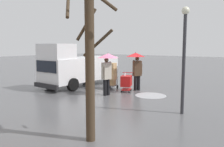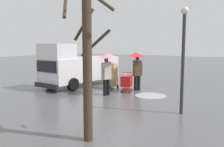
% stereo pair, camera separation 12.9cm
% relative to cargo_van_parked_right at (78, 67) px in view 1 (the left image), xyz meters
% --- Properties ---
extents(ground_plane, '(90.00, 90.00, 0.00)m').
position_rel_cargo_van_parked_right_xyz_m(ground_plane, '(-3.33, 0.51, -1.18)').
color(ground_plane, '#5B5B5E').
extents(slush_patch_near_cluster, '(1.70, 1.70, 0.01)m').
position_rel_cargo_van_parked_right_xyz_m(slush_patch_near_cluster, '(1.67, 0.97, -1.18)').
color(slush_patch_near_cluster, '#ADAFB5').
rests_on(slush_patch_near_cluster, ground).
extents(slush_patch_under_van, '(1.56, 1.56, 0.01)m').
position_rel_cargo_van_parked_right_xyz_m(slush_patch_under_van, '(-4.97, -0.07, -1.18)').
color(slush_patch_under_van, '#ADAFB5').
rests_on(slush_patch_under_van, ground).
extents(cargo_van_parked_right, '(2.31, 5.39, 2.60)m').
position_rel_cargo_van_parked_right_xyz_m(cargo_van_parked_right, '(0.00, 0.00, 0.00)').
color(cargo_van_parked_right, white).
rests_on(cargo_van_parked_right, ground).
extents(shopping_cart_vendor, '(0.83, 0.97, 1.04)m').
position_rel_cargo_van_parked_right_xyz_m(shopping_cart_vendor, '(-3.46, -0.16, -0.61)').
color(shopping_cart_vendor, red).
rests_on(shopping_cart_vendor, ground).
extents(hand_dolly_boxes, '(0.66, 0.80, 1.51)m').
position_rel_cargo_van_parked_right_xyz_m(hand_dolly_boxes, '(-2.35, -0.35, -0.32)').
color(hand_dolly_boxes, '#515156').
rests_on(hand_dolly_boxes, ground).
extents(pedestrian_pink_side, '(1.04, 1.04, 2.15)m').
position_rel_cargo_van_parked_right_xyz_m(pedestrian_pink_side, '(-3.68, -0.84, 0.41)').
color(pedestrian_pink_side, black).
rests_on(pedestrian_pink_side, ground).
extents(pedestrian_black_side, '(1.04, 1.04, 2.15)m').
position_rel_cargo_van_parked_right_xyz_m(pedestrian_black_side, '(-3.13, 1.12, 0.41)').
color(pedestrian_black_side, black).
rests_on(pedestrian_black_side, ground).
extents(bare_tree_near, '(1.51, 1.32, 4.07)m').
position_rel_cargo_van_parked_right_xyz_m(bare_tree_near, '(-6.20, 5.94, 0.85)').
color(bare_tree_near, '#423323').
rests_on(bare_tree_near, ground).
extents(street_lamp, '(0.28, 0.28, 3.86)m').
position_rel_cargo_van_parked_right_xyz_m(street_lamp, '(-7.32, 2.10, 1.19)').
color(street_lamp, '#2D2D33').
rests_on(street_lamp, ground).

